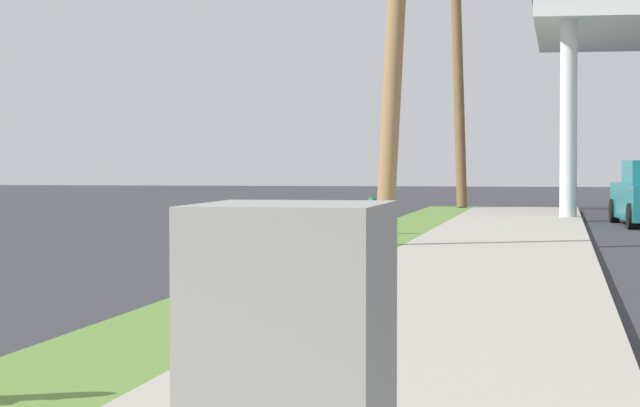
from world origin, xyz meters
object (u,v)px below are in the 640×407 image
fire_hydrant_second (288,248)px  fire_hydrant_third (372,218)px  utility_pole_background (458,52)px  utility_pole_midground (396,5)px

fire_hydrant_second → fire_hydrant_third: 9.41m
fire_hydrant_third → fire_hydrant_second: bearing=-88.9°
fire_hydrant_second → utility_pole_background: bearing=89.3°
fire_hydrant_third → utility_pole_midground: utility_pole_midground is taller
fire_hydrant_third → utility_pole_midground: (0.84, -3.12, 3.80)m
fire_hydrant_second → utility_pole_background: (0.30, 25.36, 4.49)m
fire_hydrant_second → utility_pole_background: utility_pole_background is taller
fire_hydrant_third → utility_pole_background: 16.58m
fire_hydrant_third → utility_pole_midground: bearing=-74.9°
utility_pole_midground → utility_pole_background: bearing=91.1°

